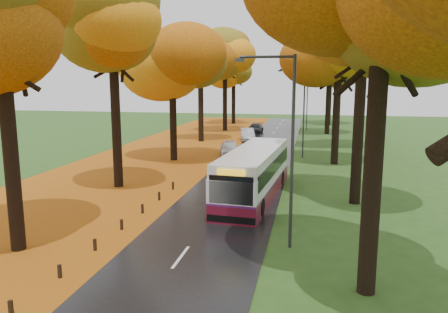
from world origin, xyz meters
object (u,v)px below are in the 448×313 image
(bus, at_px, (254,172))
(car_white, at_px, (230,148))
(car_silver, at_px, (247,134))
(streetlamp_near, at_px, (286,137))
(streetlamp_far, at_px, (305,96))
(streetlamp_mid, at_px, (301,106))
(car_dark, at_px, (255,129))

(bus, relative_size, car_white, 2.56)
(car_silver, bearing_deg, bus, -93.45)
(streetlamp_near, xyz_separation_m, streetlamp_far, (0.00, 44.00, 0.00))
(streetlamp_far, distance_m, bus, 36.61)
(streetlamp_mid, height_order, car_silver, streetlamp_mid)
(car_dark, bearing_deg, car_white, -86.40)
(streetlamp_near, xyz_separation_m, car_silver, (-6.30, 31.90, -3.97))
(streetlamp_near, xyz_separation_m, bus, (-2.28, 7.60, -3.16))
(streetlamp_near, bearing_deg, streetlamp_mid, 90.00)
(streetlamp_near, height_order, car_silver, streetlamp_near)
(car_white, height_order, car_dark, car_white)
(streetlamp_mid, bearing_deg, car_white, -171.39)
(bus, bearing_deg, car_dark, 101.75)
(bus, xyz_separation_m, car_dark, (-4.02, 31.46, -0.90))
(bus, distance_m, car_silver, 24.64)
(streetlamp_mid, bearing_deg, car_dark, 110.27)
(streetlamp_near, distance_m, car_silver, 32.75)
(streetlamp_mid, height_order, car_dark, streetlamp_mid)
(streetlamp_near, relative_size, streetlamp_far, 1.00)
(streetlamp_mid, bearing_deg, car_silver, 122.47)
(car_dark, bearing_deg, streetlamp_far, 41.74)
(streetlamp_mid, relative_size, car_white, 1.84)
(car_white, xyz_separation_m, car_silver, (0.00, 10.85, -0.04))
(car_white, bearing_deg, bus, -86.81)
(streetlamp_mid, bearing_deg, streetlamp_near, -90.00)
(car_white, bearing_deg, car_dark, 76.54)
(streetlamp_near, relative_size, car_silver, 1.87)
(car_white, bearing_deg, car_silver, 76.54)
(bus, bearing_deg, car_white, 111.11)
(streetlamp_far, relative_size, car_silver, 1.87)
(bus, height_order, car_white, bus)
(car_silver, bearing_deg, streetlamp_near, -91.67)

